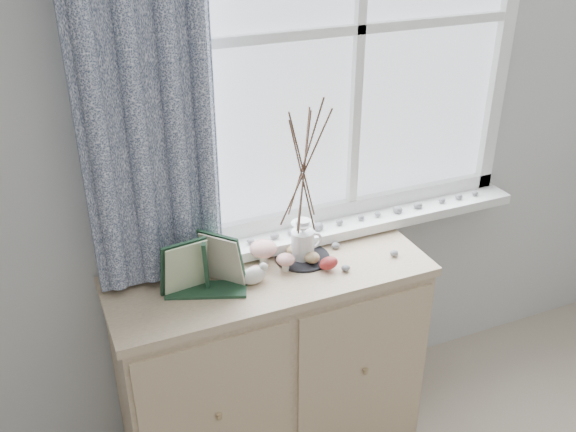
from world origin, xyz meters
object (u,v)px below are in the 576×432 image
Objects in this scene: toadstool_cluster at (268,254)px; twig_pitcher at (303,166)px; sideboard at (272,363)px; botanical_book at (207,268)px.

twig_pitcher reaches higher than toadstool_cluster.
twig_pitcher is at bearing 2.57° from toadstool_cluster.
toadstool_cluster is at bearing 82.32° from sideboard.
botanical_book is 0.49× the size of twig_pitcher.
botanical_book is 0.28m from toadstool_cluster.
twig_pitcher is (0.15, 0.05, 0.81)m from sideboard.
toadstool_cluster reaches higher than sideboard.
toadstool_cluster is 0.27× the size of twig_pitcher.
sideboard is 6.56× the size of toadstool_cluster.
toadstool_cluster is 0.36m from twig_pitcher.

